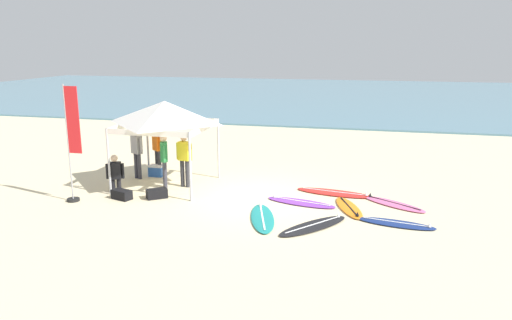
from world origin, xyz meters
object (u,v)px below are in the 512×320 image
surfboard_orange (349,208)px  banner_flag (72,149)px  surfboard_red (335,193)px  surfboard_purple (301,202)px  canopy_tent (165,113)px  surfboard_teal (262,218)px  gear_bag_near_tent (122,195)px  person_orange (158,147)px  surfboard_navy (397,223)px  person_yellow (184,157)px  surfboard_black (314,226)px  surfboard_pink (394,204)px  gear_bag_by_pole (157,194)px  person_grey (137,150)px  person_black (115,172)px  person_green (164,158)px  cooler_box (157,171)px

surfboard_orange → banner_flag: 8.01m
surfboard_red → surfboard_purple: bearing=-126.9°
canopy_tent → banner_flag: bearing=-131.9°
surfboard_teal → gear_bag_near_tent: size_ratio=3.84×
canopy_tent → surfboard_red: (5.34, 0.38, -2.35)m
canopy_tent → person_orange: 2.01m
gear_bag_near_tent → surfboard_orange: bearing=6.1°
surfboard_navy → person_yellow: person_yellow is taller
surfboard_black → surfboard_pink: bearing=48.3°
surfboard_navy → person_orange: bearing=159.0°
person_yellow → gear_bag_by_pole: bearing=-106.0°
surfboard_teal → person_yellow: 3.96m
surfboard_pink → person_yellow: size_ratio=1.13×
surfboard_orange → gear_bag_near_tent: bearing=-173.9°
surfboard_teal → gear_bag_by_pole: gear_bag_by_pole is taller
gear_bag_by_pole → surfboard_red: bearing=18.2°
person_grey → person_black: person_grey is taller
gear_bag_near_tent → person_green: bearing=60.7°
surfboard_red → banner_flag: banner_flag is taller
gear_bag_near_tent → cooler_box: bearing=92.4°
surfboard_purple → person_black: size_ratio=1.79×
canopy_tent → surfboard_orange: size_ratio=1.41×
gear_bag_by_pole → cooler_box: bearing=115.2°
surfboard_red → banner_flag: size_ratio=0.72×
surfboard_orange → surfboard_red: bearing=111.0°
person_orange → person_black: (-0.37, -2.27, -0.33)m
person_grey → person_yellow: bearing=-16.0°
person_black → person_orange: bearing=80.8°
person_orange → gear_bag_near_tent: bearing=-87.7°
person_orange → banner_flag: (-1.06, -3.31, 0.59)m
surfboard_orange → person_black: person_black is taller
surfboard_navy → gear_bag_near_tent: 7.85m
surfboard_navy → person_grey: 8.83m
surfboard_red → banner_flag: 7.85m
person_black → person_yellow: bearing=31.3°
surfboard_black → gear_bag_near_tent: 5.88m
person_orange → gear_bag_near_tent: (0.11, -2.81, -0.85)m
surfboard_pink → person_orange: bearing=169.6°
surfboard_navy → banner_flag: 9.15m
surfboard_navy → surfboard_teal: same height
surfboard_orange → surfboard_black: same height
person_black → gear_bag_by_pole: person_black is taller
canopy_tent → person_green: 1.42m
person_yellow → surfboard_purple: bearing=-11.5°
surfboard_black → banner_flag: banner_flag is taller
surfboard_teal → banner_flag: 5.81m
person_orange → surfboard_red: bearing=-7.2°
surfboard_navy → surfboard_red: bearing=127.8°
surfboard_orange → cooler_box: (-6.71, 1.92, 0.16)m
person_green → gear_bag_near_tent: person_green is taller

